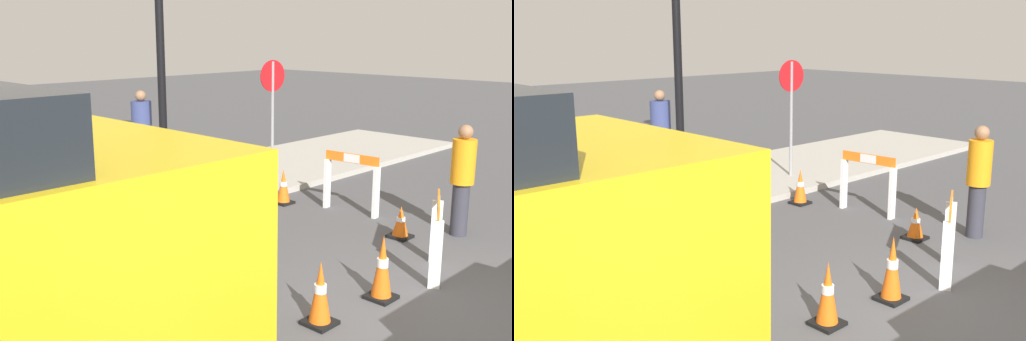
# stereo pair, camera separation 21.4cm
# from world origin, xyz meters

# --- Properties ---
(ground_plane) EXTENTS (60.00, 60.00, 0.00)m
(ground_plane) POSITION_xyz_m (0.00, 0.00, 0.00)
(ground_plane) COLOR #4C4C4F
(sidewalk_slab) EXTENTS (18.00, 3.00, 0.11)m
(sidewalk_slab) POSITION_xyz_m (0.00, 6.00, 0.06)
(sidewalk_slab) COLOR #ADA89E
(sidewalk_slab) RESTS_ON ground_plane
(stop_sign) EXTENTS (0.60, 0.08, 2.24)m
(stop_sign) POSITION_xyz_m (3.11, 5.39, 1.61)
(stop_sign) COLOR gray
(stop_sign) RESTS_ON sidewalk_slab
(barricade_0) EXTENTS (0.85, 0.54, 0.96)m
(barricade_0) POSITION_xyz_m (1.07, 0.78, 0.53)
(barricade_0) COLOR white
(barricade_0) RESTS_ON ground_plane
(barricade_1) EXTENTS (0.21, 0.98, 0.98)m
(barricade_1) POSITION_xyz_m (2.44, 3.02, 0.54)
(barricade_1) COLOR white
(barricade_1) RESTS_ON ground_plane
(barricade_2) EXTENTS (0.85, 0.50, 1.00)m
(barricade_2) POSITION_xyz_m (-0.17, 4.35, 0.55)
(barricade_2) COLOR white
(barricade_2) RESTS_ON ground_plane
(barricade_3) EXTENTS (0.17, 0.86, 1.12)m
(barricade_3) POSITION_xyz_m (-1.56, 2.48, 0.60)
(barricade_3) COLOR white
(barricade_3) RESTS_ON ground_plane
(traffic_cone_0) EXTENTS (0.30, 0.30, 0.67)m
(traffic_cone_0) POSITION_xyz_m (-0.91, 0.96, 0.33)
(traffic_cone_0) COLOR black
(traffic_cone_0) RESTS_ON ground_plane
(traffic_cone_1) EXTENTS (0.30, 0.30, 0.53)m
(traffic_cone_1) POSITION_xyz_m (-1.06, 3.85, 0.25)
(traffic_cone_1) COLOR black
(traffic_cone_1) RESTS_ON ground_plane
(traffic_cone_2) EXTENTS (0.30, 0.30, 0.60)m
(traffic_cone_2) POSITION_xyz_m (2.06, 4.14, 0.29)
(traffic_cone_2) COLOR black
(traffic_cone_2) RESTS_ON ground_plane
(traffic_cone_3) EXTENTS (0.30, 0.30, 0.73)m
(traffic_cone_3) POSITION_xyz_m (0.04, 0.86, 0.36)
(traffic_cone_3) COLOR black
(traffic_cone_3) RESTS_ON ground_plane
(traffic_cone_4) EXTENTS (0.30, 0.30, 0.59)m
(traffic_cone_4) POSITION_xyz_m (1.24, 4.40, 0.28)
(traffic_cone_4) COLOR black
(traffic_cone_4) RESTS_ON ground_plane
(traffic_cone_5) EXTENTS (0.30, 0.30, 0.47)m
(traffic_cone_5) POSITION_xyz_m (1.94, 1.78, 0.22)
(traffic_cone_5) COLOR black
(traffic_cone_5) RESTS_ON ground_plane
(person_worker) EXTENTS (0.46, 0.46, 1.61)m
(person_worker) POSITION_xyz_m (2.64, 1.26, 0.86)
(person_worker) COLOR #33333D
(person_worker) RESTS_ON ground_plane
(person_pedestrian) EXTENTS (0.47, 0.47, 1.70)m
(person_pedestrian) POSITION_xyz_m (1.12, 6.88, 1.02)
(person_pedestrian) COLOR #33333D
(person_pedestrian) RESTS_ON sidewalk_slab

